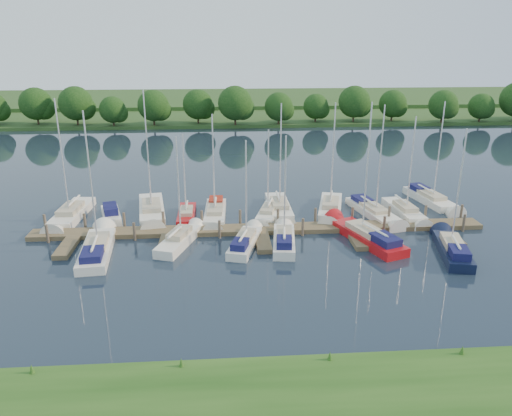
{
  "coord_description": "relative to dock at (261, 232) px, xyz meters",
  "views": [
    {
      "loc": [
        -3.31,
        -33.14,
        16.49
      ],
      "look_at": [
        -0.37,
        8.0,
        2.2
      ],
      "focal_mm": 35.0,
      "sensor_mm": 36.0,
      "label": 1
    }
  ],
  "objects": [
    {
      "name": "dock",
      "position": [
        0.0,
        0.0,
        0.0
      ],
      "size": [
        40.0,
        6.0,
        0.4
      ],
      "color": "#4C3F2B",
      "rests_on": "ground"
    },
    {
      "name": "far_shore",
      "position": [
        0.0,
        67.69,
        0.1
      ],
      "size": [
        180.0,
        30.0,
        0.6
      ],
      "primitive_type": "cube",
      "color": "#2A471B",
      "rests_on": "ground"
    },
    {
      "name": "sailboat_s_0",
      "position": [
        -13.38,
        -2.99,
        0.12
      ],
      "size": [
        2.9,
        9.29,
        11.67
      ],
      "rotation": [
        0.0,
        0.0,
        0.09
      ],
      "color": "white",
      "rests_on": "ground"
    },
    {
      "name": "ground",
      "position": [
        0.0,
        -7.31,
        -0.2
      ],
      "size": [
        260.0,
        260.0,
        0.0
      ],
      "primitive_type": "plane",
      "color": "#192533",
      "rests_on": "ground"
    },
    {
      "name": "sailboat_s_5",
      "position": [
        14.85,
        -5.26,
        0.15
      ],
      "size": [
        3.35,
        8.1,
        10.44
      ],
      "rotation": [
        0.0,
        0.0,
        -0.22
      ],
      "color": "black",
      "rests_on": "ground"
    },
    {
      "name": "sailboat_n_4",
      "position": [
        -4.02,
        4.58,
        0.12
      ],
      "size": [
        2.17,
        8.08,
        10.32
      ],
      "rotation": [
        0.0,
        0.0,
        3.1
      ],
      "color": "white",
      "rests_on": "ground"
    },
    {
      "name": "sailboat_s_3",
      "position": [
        1.74,
        -2.5,
        0.14
      ],
      "size": [
        2.46,
        7.34,
        9.55
      ],
      "rotation": [
        0.0,
        0.0,
        -0.12
      ],
      "color": "white",
      "rests_on": "ground"
    },
    {
      "name": "sailboat_n_5",
      "position": [
        1.07,
        4.37,
        0.07
      ],
      "size": [
        3.12,
        6.89,
        8.83
      ],
      "rotation": [
        0.0,
        0.0,
        2.87
      ],
      "color": "white",
      "rests_on": "ground"
    },
    {
      "name": "distant_hill",
      "position": [
        0.0,
        92.69,
        0.5
      ],
      "size": [
        220.0,
        40.0,
        1.4
      ],
      "primitive_type": "cube",
      "color": "#325726",
      "rests_on": "ground"
    },
    {
      "name": "motorboat",
      "position": [
        -13.87,
        4.92,
        0.13
      ],
      "size": [
        2.78,
        5.54,
        1.57
      ],
      "rotation": [
        0.0,
        0.0,
        3.42
      ],
      "color": "white",
      "rests_on": "ground"
    },
    {
      "name": "sailboat_n_2",
      "position": [
        -10.16,
        5.83,
        0.07
      ],
      "size": [
        3.54,
        9.89,
        12.33
      ],
      "rotation": [
        0.0,
        0.0,
        3.29
      ],
      "color": "white",
      "rests_on": "ground"
    },
    {
      "name": "mooring_pilings",
      "position": [
        0.0,
        1.13,
        0.4
      ],
      "size": [
        38.24,
        2.84,
        2.0
      ],
      "color": "#473D33",
      "rests_on": "ground"
    },
    {
      "name": "sailboat_s_4",
      "position": [
        8.76,
        -2.03,
        0.14
      ],
      "size": [
        4.86,
        9.39,
        12.03
      ],
      "rotation": [
        0.0,
        0.0,
        0.35
      ],
      "color": "#AE1014",
      "rests_on": "ground"
    },
    {
      "name": "sailboat_n_0",
      "position": [
        -17.69,
        5.14,
        0.08
      ],
      "size": [
        2.67,
        9.25,
        11.8
      ],
      "rotation": [
        0.0,
        0.0,
        3.08
      ],
      "color": "white",
      "rests_on": "ground"
    },
    {
      "name": "sailboat_n_7",
      "position": [
        7.3,
        5.26,
        0.08
      ],
      "size": [
        3.84,
        8.78,
        11.15
      ],
      "rotation": [
        0.0,
        0.0,
        2.89
      ],
      "color": "white",
      "rests_on": "ground"
    },
    {
      "name": "sailboat_s_1",
      "position": [
        -6.92,
        -1.71,
        0.09
      ],
      "size": [
        3.59,
        7.16,
        9.47
      ],
      "rotation": [
        0.0,
        0.0,
        -0.33
      ],
      "color": "white",
      "rests_on": "ground"
    },
    {
      "name": "sailboat_n_8",
      "position": [
        11.33,
        4.1,
        0.1
      ],
      "size": [
        3.63,
        8.86,
        11.02
      ],
      "rotation": [
        0.0,
        0.0,
        3.36
      ],
      "color": "white",
      "rests_on": "ground"
    },
    {
      "name": "sailboat_n_3",
      "position": [
        -6.73,
        4.31,
        0.07
      ],
      "size": [
        1.56,
        6.56,
        8.52
      ],
      "rotation": [
        0.0,
        0.0,
        3.14
      ],
      "color": "#AE1014",
      "rests_on": "ground"
    },
    {
      "name": "sailboat_n_6",
      "position": [
        2.3,
        5.74,
        0.07
      ],
      "size": [
        2.11,
        8.65,
        11.03
      ],
      "rotation": [
        0.0,
        0.0,
        3.15
      ],
      "color": "white",
      "rests_on": "ground"
    },
    {
      "name": "sailboat_n_10",
      "position": [
        18.34,
        7.39,
        0.12
      ],
      "size": [
        3.26,
        8.64,
        10.87
      ],
      "rotation": [
        0.0,
        0.0,
        3.32
      ],
      "color": "white",
      "rests_on": "ground"
    },
    {
      "name": "treeline",
      "position": [
        -3.69,
        54.46,
        3.93
      ],
      "size": [
        145.71,
        9.44,
        8.31
      ],
      "color": "#38281C",
      "rests_on": "ground"
    },
    {
      "name": "sailboat_n_9",
      "position": [
        14.3,
        3.79,
        0.08
      ],
      "size": [
        2.37,
        7.81,
        10.03
      ],
      "rotation": [
        0.0,
        0.0,
        3.22
      ],
      "color": "white",
      "rests_on": "ground"
    },
    {
      "name": "sailboat_s_2",
      "position": [
        -1.49,
        -2.57,
        0.13
      ],
      "size": [
        3.26,
        7.12,
        9.21
      ],
      "rotation": [
        0.0,
        0.0,
        -0.28
      ],
      "color": "white",
      "rests_on": "ground"
    }
  ]
}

